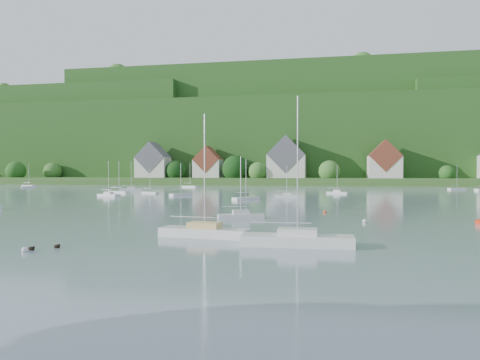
# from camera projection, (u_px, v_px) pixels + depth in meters

# --- Properties ---
(far_shore_strip) EXTENTS (600.00, 60.00, 3.00)m
(far_shore_strip) POSITION_uv_depth(u_px,v_px,m) (278.00, 181.00, 208.54)
(far_shore_strip) COLOR #314F1D
(far_shore_strip) RESTS_ON ground
(forested_ridge) EXTENTS (620.00, 181.22, 69.89)m
(forested_ridge) POSITION_uv_depth(u_px,v_px,m) (291.00, 143.00, 275.40)
(forested_ridge) COLOR #184416
(forested_ridge) RESTS_ON ground
(village_building_0) EXTENTS (14.00, 10.40, 16.00)m
(village_building_0) POSITION_uv_depth(u_px,v_px,m) (153.00, 163.00, 206.08)
(village_building_0) COLOR beige
(village_building_0) RESTS_ON far_shore_strip
(village_building_1) EXTENTS (12.00, 9.36, 14.00)m
(village_building_1) POSITION_uv_depth(u_px,v_px,m) (208.00, 165.00, 203.31)
(village_building_1) COLOR beige
(village_building_1) RESTS_ON far_shore_strip
(village_building_2) EXTENTS (16.00, 11.44, 18.00)m
(village_building_2) POSITION_uv_depth(u_px,v_px,m) (287.00, 161.00, 195.65)
(village_building_2) COLOR beige
(village_building_2) RESTS_ON far_shore_strip
(village_building_3) EXTENTS (13.00, 10.40, 15.50)m
(village_building_3) POSITION_uv_depth(u_px,v_px,m) (384.00, 162.00, 186.11)
(village_building_3) COLOR beige
(village_building_3) RESTS_ON far_shore_strip
(near_sailboat_2) EXTENTS (7.88, 3.16, 10.34)m
(near_sailboat_2) POSITION_uv_depth(u_px,v_px,m) (205.00, 231.00, 38.40)
(near_sailboat_2) COLOR silver
(near_sailboat_2) RESTS_ON ground
(near_sailboat_3) EXTENTS (5.58, 3.38, 7.29)m
(near_sailboat_3) POSITION_uv_depth(u_px,v_px,m) (241.00, 215.00, 53.66)
(near_sailboat_3) COLOR silver
(near_sailboat_3) RESTS_ON ground
(near_sailboat_4) EXTENTS (8.23, 2.42, 11.06)m
(near_sailboat_4) POSITION_uv_depth(u_px,v_px,m) (297.00, 239.00, 33.74)
(near_sailboat_4) COLOR silver
(near_sailboat_4) RESTS_ON ground
(mooring_buoy_1) EXTENTS (0.47, 0.47, 0.47)m
(mooring_buoy_1) POSITION_uv_depth(u_px,v_px,m) (25.00, 252.00, 31.27)
(mooring_buoy_1) COLOR silver
(mooring_buoy_1) RESTS_ON ground
(mooring_buoy_2) EXTENTS (0.46, 0.46, 0.46)m
(mooring_buoy_2) POSITION_uv_depth(u_px,v_px,m) (325.00, 213.00, 61.20)
(mooring_buoy_2) COLOR red
(mooring_buoy_2) RESTS_ON ground
(mooring_buoy_3) EXTENTS (0.47, 0.47, 0.47)m
(mooring_buoy_3) POSITION_uv_depth(u_px,v_px,m) (240.00, 215.00, 58.24)
(mooring_buoy_3) COLOR red
(mooring_buoy_3) RESTS_ON ground
(mooring_buoy_4) EXTENTS (0.49, 0.49, 0.49)m
(mooring_buoy_4) POSITION_uv_depth(u_px,v_px,m) (365.00, 223.00, 49.45)
(mooring_buoy_4) COLOR silver
(mooring_buoy_4) RESTS_ON ground
(duck_pair) EXTENTS (1.70, 1.50, 0.35)m
(duck_pair) POSITION_uv_depth(u_px,v_px,m) (45.00, 247.00, 32.48)
(duck_pair) COLOR black
(duck_pair) RESTS_ON ground
(far_sailboat_cluster) EXTENTS (193.04, 72.14, 8.71)m
(far_sailboat_cluster) POSITION_uv_depth(u_px,v_px,m) (262.00, 191.00, 124.91)
(far_sailboat_cluster) COLOR silver
(far_sailboat_cluster) RESTS_ON ground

